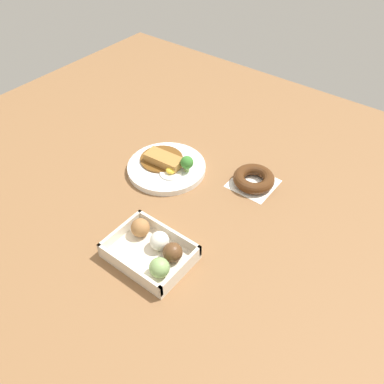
# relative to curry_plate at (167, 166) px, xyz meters

# --- Properties ---
(ground_plane) EXTENTS (1.60, 1.60, 0.00)m
(ground_plane) POSITION_rel_curry_plate_xyz_m (-0.01, 0.08, -0.01)
(ground_plane) COLOR brown
(curry_plate) EXTENTS (0.23, 0.23, 0.07)m
(curry_plate) POSITION_rel_curry_plate_xyz_m (0.00, 0.00, 0.00)
(curry_plate) COLOR white
(curry_plate) RESTS_ON ground_plane
(donut_box) EXTENTS (0.20, 0.15, 0.06)m
(donut_box) POSITION_rel_curry_plate_xyz_m (-0.18, 0.27, 0.01)
(donut_box) COLOR beige
(donut_box) RESTS_ON ground_plane
(chocolate_ring_donut) EXTENTS (0.12, 0.12, 0.04)m
(chocolate_ring_donut) POSITION_rel_curry_plate_xyz_m (-0.24, -0.10, 0.00)
(chocolate_ring_donut) COLOR white
(chocolate_ring_donut) RESTS_ON ground_plane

